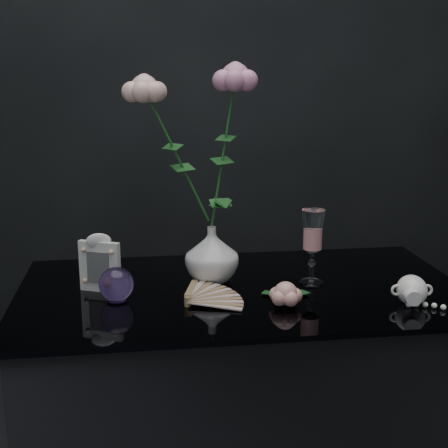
{
  "coord_description": "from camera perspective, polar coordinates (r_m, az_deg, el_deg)",
  "views": [
    {
      "loc": [
        -0.24,
        -1.33,
        1.26
      ],
      "look_at": [
        -0.04,
        0.04,
        0.92
      ],
      "focal_mm": 50.0,
      "sensor_mm": 36.0,
      "label": 1
    }
  ],
  "objects": [
    {
      "name": "paperweight",
      "position": [
        1.41,
        -9.82,
        -5.45
      ],
      "size": [
        0.1,
        0.1,
        0.08
      ],
      "primitive_type": null,
      "rotation": [
        0.0,
        0.0,
        -0.29
      ],
      "color": "#987AC7",
      "rests_on": "table"
    },
    {
      "name": "roses",
      "position": [
        1.45,
        -2.33,
        7.77
      ],
      "size": [
        0.3,
        0.14,
        0.44
      ],
      "color": "#FEBCAC",
      "rests_on": "vase"
    },
    {
      "name": "picture_frame",
      "position": [
        1.47,
        -11.3,
        -3.47
      ],
      "size": [
        0.13,
        0.12,
        0.14
      ],
      "primitive_type": null,
      "rotation": [
        0.0,
        0.0,
        -0.43
      ],
      "color": "white",
      "rests_on": "table"
    },
    {
      "name": "wine_glass",
      "position": [
        1.5,
        8.08,
        -2.1
      ],
      "size": [
        0.07,
        0.07,
        0.18
      ],
      "primitive_type": null,
      "rotation": [
        0.0,
        0.0,
        0.18
      ],
      "color": "white",
      "rests_on": "table"
    },
    {
      "name": "pearl_jar",
      "position": [
        1.44,
        16.81,
        -5.69
      ],
      "size": [
        0.26,
        0.27,
        0.07
      ],
      "primitive_type": null,
      "rotation": [
        0.0,
        0.0,
        -0.13
      ],
      "color": "white",
      "rests_on": "table"
    },
    {
      "name": "loose_rose",
      "position": [
        1.37,
        5.65,
        -6.37
      ],
      "size": [
        0.12,
        0.16,
        0.05
      ],
      "primitive_type": null,
      "rotation": [
        0.0,
        0.0,
        0.0
      ],
      "color": "#E9A196",
      "rests_on": "table"
    },
    {
      "name": "vase",
      "position": [
        1.51,
        -1.12,
        -2.79
      ],
      "size": [
        0.16,
        0.16,
        0.14
      ],
      "primitive_type": "imported",
      "rotation": [
        0.0,
        0.0,
        0.24
      ],
      "color": "silver",
      "rests_on": "table"
    },
    {
      "name": "paper_fan",
      "position": [
        1.37,
        -3.35,
        -6.99
      ],
      "size": [
        0.25,
        0.2,
        0.03
      ],
      "primitive_type": null,
      "rotation": [
        0.0,
        0.0,
        0.05
      ],
      "color": "beige",
      "rests_on": "table"
    },
    {
      "name": "table",
      "position": [
        1.65,
        1.57,
        -18.39
      ],
      "size": [
        1.05,
        0.58,
        0.76
      ],
      "color": "black",
      "rests_on": "ground"
    }
  ]
}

